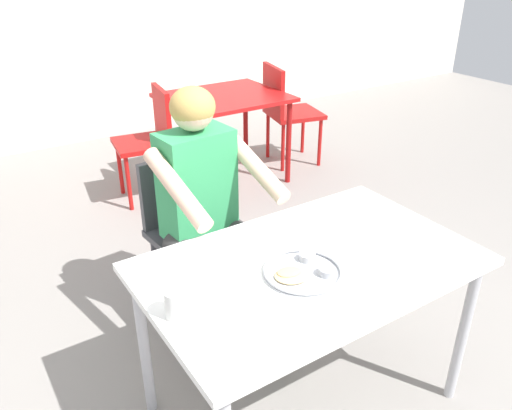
% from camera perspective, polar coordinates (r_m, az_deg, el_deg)
% --- Properties ---
extents(table_foreground, '(1.25, 0.77, 0.73)m').
position_cam_1_polar(table_foreground, '(1.97, 5.98, -7.96)').
color(table_foreground, white).
rests_on(table_foreground, ground).
extents(thali_tray, '(0.29, 0.29, 0.03)m').
position_cam_1_polar(thali_tray, '(1.85, 5.30, -7.32)').
color(thali_tray, '#B7BABF').
rests_on(thali_tray, table_foreground).
extents(drinking_cup, '(0.08, 0.08, 0.10)m').
position_cam_1_polar(drinking_cup, '(1.65, -8.79, -10.69)').
color(drinking_cup, white).
rests_on(drinking_cup, table_foreground).
extents(chair_foreground, '(0.42, 0.46, 0.83)m').
position_cam_1_polar(chair_foreground, '(2.66, -7.66, -2.24)').
color(chair_foreground, '#3F3F44').
rests_on(chair_foreground, ground).
extents(diner_foreground, '(0.52, 0.58, 1.24)m').
position_cam_1_polar(diner_foreground, '(2.38, -5.38, 0.91)').
color(diner_foreground, '#343434').
rests_on(diner_foreground, ground).
extents(table_background_red, '(0.93, 0.78, 0.72)m').
position_cam_1_polar(table_background_red, '(4.16, -3.59, 10.93)').
color(table_background_red, '#B71414').
rests_on(table_background_red, ground).
extents(chair_red_left, '(0.44, 0.45, 0.85)m').
position_cam_1_polar(chair_red_left, '(3.96, -11.70, 7.60)').
color(chair_red_left, '#B51412').
rests_on(chair_red_left, ground).
extents(chair_red_right, '(0.52, 0.52, 0.88)m').
position_cam_1_polar(chair_red_right, '(4.55, 3.32, 10.80)').
color(chair_red_right, '#A71413').
rests_on(chair_red_right, ground).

